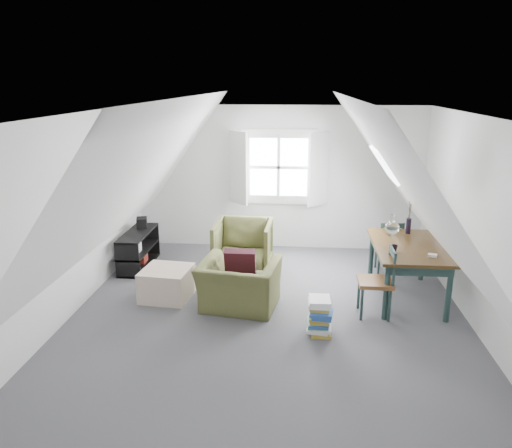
# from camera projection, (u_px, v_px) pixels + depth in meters

# --- Properties ---
(floor) EXTENTS (5.50, 5.50, 0.00)m
(floor) POSITION_uv_depth(u_px,v_px,m) (268.00, 314.00, 6.41)
(floor) COLOR #49494E
(floor) RESTS_ON ground
(ceiling) EXTENTS (5.50, 5.50, 0.00)m
(ceiling) POSITION_uv_depth(u_px,v_px,m) (269.00, 116.00, 5.72)
(ceiling) COLOR white
(ceiling) RESTS_ON wall_back
(wall_back) EXTENTS (5.00, 0.00, 5.00)m
(wall_back) POSITION_uv_depth(u_px,v_px,m) (278.00, 178.00, 8.70)
(wall_back) COLOR silver
(wall_back) RESTS_ON ground
(wall_front) EXTENTS (5.00, 0.00, 5.00)m
(wall_front) POSITION_uv_depth(u_px,v_px,m) (244.00, 328.00, 3.44)
(wall_front) COLOR silver
(wall_front) RESTS_ON ground
(wall_left) EXTENTS (0.00, 5.50, 5.50)m
(wall_left) POSITION_uv_depth(u_px,v_px,m) (71.00, 216.00, 6.28)
(wall_left) COLOR silver
(wall_left) RESTS_ON ground
(wall_right) EXTENTS (0.00, 5.50, 5.50)m
(wall_right) POSITION_uv_depth(u_px,v_px,m) (481.00, 226.00, 5.86)
(wall_right) COLOR silver
(wall_right) RESTS_ON ground
(slope_left) EXTENTS (3.19, 5.50, 4.48)m
(slope_left) POSITION_uv_depth(u_px,v_px,m) (142.00, 176.00, 6.05)
(slope_left) COLOR white
(slope_left) RESTS_ON wall_left
(slope_right) EXTENTS (3.19, 5.50, 4.48)m
(slope_right) POSITION_uv_depth(u_px,v_px,m) (402.00, 180.00, 5.79)
(slope_right) COLOR white
(slope_right) RESTS_ON wall_right
(dormer_window) EXTENTS (1.71, 0.35, 1.30)m
(dormer_window) POSITION_uv_depth(u_px,v_px,m) (278.00, 168.00, 8.57)
(dormer_window) COLOR white
(dormer_window) RESTS_ON wall_back
(skylight) EXTENTS (0.35, 0.75, 0.47)m
(skylight) POSITION_uv_depth(u_px,v_px,m) (384.00, 165.00, 7.05)
(skylight) COLOR white
(skylight) RESTS_ON slope_right
(armchair_near) EXTENTS (1.11, 1.01, 0.64)m
(armchair_near) POSITION_uv_depth(u_px,v_px,m) (239.00, 307.00, 6.60)
(armchair_near) COLOR #4B4E27
(armchair_near) RESTS_ON floor
(armchair_far) EXTENTS (0.90, 0.92, 0.81)m
(armchair_far) POSITION_uv_depth(u_px,v_px,m) (243.00, 270.00, 7.89)
(armchair_far) COLOR #4B4E27
(armchair_far) RESTS_ON floor
(throw_pillow) EXTENTS (0.41, 0.24, 0.43)m
(throw_pillow) POSITION_uv_depth(u_px,v_px,m) (240.00, 263.00, 6.59)
(throw_pillow) COLOR #390F1B
(throw_pillow) RESTS_ON armchair_near
(ottoman) EXTENTS (0.69, 0.69, 0.42)m
(ottoman) POSITION_uv_depth(u_px,v_px,m) (167.00, 283.00, 6.85)
(ottoman) COLOR #BDA68F
(ottoman) RESTS_ON floor
(dining_table) EXTENTS (0.92, 1.53, 0.76)m
(dining_table) POSITION_uv_depth(u_px,v_px,m) (408.00, 252.00, 6.72)
(dining_table) COLOR #33210E
(dining_table) RESTS_ON floor
(demijohn) EXTENTS (0.20, 0.20, 0.29)m
(demijohn) POSITION_uv_depth(u_px,v_px,m) (392.00, 227.00, 7.11)
(demijohn) COLOR silver
(demijohn) RESTS_ON dining_table
(vase_twigs) EXTENTS (0.07, 0.08, 0.56)m
(vase_twigs) POSITION_uv_depth(u_px,v_px,m) (409.00, 225.00, 7.18)
(vase_twigs) COLOR black
(vase_twigs) RESTS_ON dining_table
(cup) EXTENTS (0.10, 0.10, 0.09)m
(cup) POSITION_uv_depth(u_px,v_px,m) (394.00, 252.00, 6.43)
(cup) COLOR black
(cup) RESTS_ON dining_table
(paper_box) EXTENTS (0.13, 0.10, 0.04)m
(paper_box) POSITION_uv_depth(u_px,v_px,m) (432.00, 256.00, 6.24)
(paper_box) COLOR white
(paper_box) RESTS_ON dining_table
(dining_chair_far) EXTENTS (0.40, 0.40, 0.85)m
(dining_chair_far) POSITION_uv_depth(u_px,v_px,m) (389.00, 245.00, 7.69)
(dining_chair_far) COLOR brown
(dining_chair_far) RESTS_ON floor
(dining_chair_near) EXTENTS (0.42, 0.42, 0.90)m
(dining_chair_near) POSITION_uv_depth(u_px,v_px,m) (378.00, 281.00, 6.27)
(dining_chair_near) COLOR brown
(dining_chair_near) RESTS_ON floor
(media_shelf) EXTENTS (0.37, 1.11, 0.57)m
(media_shelf) POSITION_uv_depth(u_px,v_px,m) (138.00, 251.00, 7.98)
(media_shelf) COLOR black
(media_shelf) RESTS_ON floor
(electronics_box) EXTENTS (0.21, 0.26, 0.18)m
(electronics_box) POSITION_uv_depth(u_px,v_px,m) (142.00, 223.00, 8.15)
(electronics_box) COLOR black
(electronics_box) RESTS_ON media_shelf
(magazine_stack) EXTENTS (0.33, 0.39, 0.43)m
(magazine_stack) POSITION_uv_depth(u_px,v_px,m) (320.00, 316.00, 5.88)
(magazine_stack) COLOR #B29933
(magazine_stack) RESTS_ON floor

